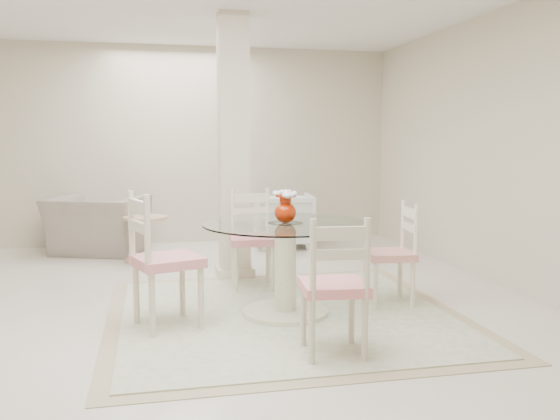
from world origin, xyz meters
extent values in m
plane|color=white|center=(0.00, 0.00, 0.00)|extent=(7.00, 7.00, 0.00)
cube|color=beige|center=(0.00, 3.50, 1.35)|extent=(6.00, 0.02, 2.70)
cube|color=beige|center=(0.00, -3.50, 1.35)|extent=(6.00, 0.02, 2.70)
cube|color=beige|center=(3.00, 0.00, 1.35)|extent=(0.02, 7.00, 2.70)
cube|color=beige|center=(0.50, 1.30, 1.35)|extent=(0.30, 0.30, 2.70)
cube|color=tan|center=(0.71, -0.20, 0.00)|extent=(2.85, 2.85, 0.01)
cube|color=beige|center=(0.71, -0.20, 0.01)|extent=(2.61, 2.61, 0.01)
cylinder|color=#F4F1C9|center=(0.71, -0.20, 0.03)|extent=(0.70, 0.70, 0.05)
cylinder|color=#F4F1C9|center=(0.71, -0.20, 0.40)|extent=(0.17, 0.17, 0.72)
cylinder|color=#F4F1C9|center=(0.71, -0.20, 0.74)|extent=(0.29, 0.29, 0.03)
cylinder|color=white|center=(0.71, -0.20, 0.76)|extent=(1.33, 1.33, 0.01)
ellipsoid|color=#A32105|center=(0.71, -0.20, 0.85)|extent=(0.17, 0.17, 0.17)
cylinder|color=#A32105|center=(0.71, -0.20, 0.95)|extent=(0.09, 0.09, 0.05)
cylinder|color=#A32105|center=(0.71, -0.20, 0.99)|extent=(0.15, 0.15, 0.02)
ellipsoid|color=white|center=(0.71, -0.20, 1.01)|extent=(0.10, 0.10, 0.05)
ellipsoid|color=white|center=(0.76, -0.18, 1.00)|extent=(0.10, 0.10, 0.05)
ellipsoid|color=white|center=(0.66, -0.17, 1.00)|extent=(0.10, 0.10, 0.05)
ellipsoid|color=white|center=(0.72, -0.25, 0.99)|extent=(0.10, 0.10, 0.05)
cylinder|color=#F1E2C6|center=(1.50, 0.09, 0.21)|extent=(0.04, 0.04, 0.41)
cylinder|color=#F1E2C6|center=(1.48, -0.23, 0.21)|extent=(0.04, 0.04, 0.41)
cylinder|color=#F1E2C6|center=(1.83, 0.06, 0.21)|extent=(0.04, 0.04, 0.41)
cylinder|color=#F1E2C6|center=(1.80, -0.26, 0.21)|extent=(0.04, 0.04, 0.41)
cube|color=#B22413|center=(1.65, -0.09, 0.45)|extent=(0.43, 0.43, 0.06)
cube|color=#F1E2C6|center=(1.83, -0.10, 0.75)|extent=(0.07, 0.36, 0.49)
cylinder|color=beige|center=(0.41, 0.59, 0.22)|extent=(0.04, 0.04, 0.44)
cylinder|color=beige|center=(0.76, 0.56, 0.22)|extent=(0.04, 0.04, 0.44)
cylinder|color=beige|center=(0.44, 0.93, 0.22)|extent=(0.04, 0.04, 0.44)
cylinder|color=beige|center=(0.78, 0.91, 0.22)|extent=(0.04, 0.04, 0.44)
cube|color=red|center=(0.60, 0.75, 0.48)|extent=(0.45, 0.45, 0.07)
cube|color=beige|center=(0.61, 0.94, 0.80)|extent=(0.39, 0.07, 0.52)
cylinder|color=beige|center=(0.01, -0.43, 0.24)|extent=(0.05, 0.05, 0.48)
cylinder|color=beige|center=(-0.11, -0.07, 0.24)|extent=(0.05, 0.05, 0.48)
cylinder|color=beige|center=(-0.35, -0.55, 0.24)|extent=(0.05, 0.05, 0.48)
cylinder|color=beige|center=(-0.47, -0.19, 0.24)|extent=(0.05, 0.05, 0.48)
cube|color=red|center=(-0.23, -0.31, 0.52)|extent=(0.59, 0.59, 0.07)
cube|color=beige|center=(-0.43, -0.38, 0.87)|extent=(0.18, 0.41, 0.57)
cylinder|color=beige|center=(1.01, -0.99, 0.22)|extent=(0.04, 0.04, 0.44)
cylinder|color=beige|center=(0.66, -0.96, 0.22)|extent=(0.04, 0.04, 0.44)
cylinder|color=beige|center=(0.98, -1.33, 0.22)|extent=(0.04, 0.04, 0.44)
cylinder|color=beige|center=(0.63, -1.30, 0.22)|extent=(0.04, 0.04, 0.44)
cube|color=red|center=(0.82, -1.14, 0.47)|extent=(0.45, 0.45, 0.07)
cube|color=beige|center=(0.80, -1.33, 0.79)|extent=(0.38, 0.08, 0.51)
imported|color=gray|center=(-1.01, 2.93, 0.36)|extent=(1.38, 1.29, 0.72)
imported|color=silver|center=(1.38, 2.89, 0.36)|extent=(0.84, 0.86, 0.72)
cylinder|color=tan|center=(-0.42, 2.26, 0.02)|extent=(0.50, 0.50, 0.04)
cylinder|color=tan|center=(-0.42, 2.26, 0.27)|extent=(0.07, 0.07, 0.48)
cylinder|color=tan|center=(-0.42, 2.26, 0.52)|extent=(0.52, 0.52, 0.03)
camera|label=1|loc=(-0.34, -4.80, 1.44)|focal=38.00mm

